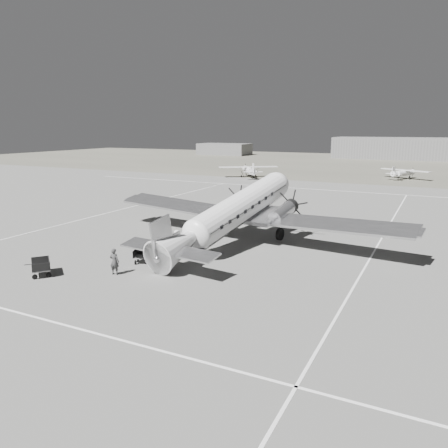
% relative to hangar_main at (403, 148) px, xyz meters
% --- Properties ---
extents(ground, '(260.00, 260.00, 0.00)m').
position_rel_hangar_main_xyz_m(ground, '(-5.00, -120.00, -3.30)').
color(ground, slate).
rests_on(ground, ground).
extents(taxi_line_near, '(60.00, 0.15, 0.01)m').
position_rel_hangar_main_xyz_m(taxi_line_near, '(-5.00, -134.00, -3.29)').
color(taxi_line_near, white).
rests_on(taxi_line_near, ground).
extents(taxi_line_right, '(0.15, 80.00, 0.01)m').
position_rel_hangar_main_xyz_m(taxi_line_right, '(7.00, -120.00, -3.29)').
color(taxi_line_right, white).
rests_on(taxi_line_right, ground).
extents(taxi_line_left, '(0.15, 60.00, 0.01)m').
position_rel_hangar_main_xyz_m(taxi_line_left, '(-23.00, -110.00, -3.29)').
color(taxi_line_left, white).
rests_on(taxi_line_left, ground).
extents(taxi_line_horizon, '(90.00, 0.15, 0.01)m').
position_rel_hangar_main_xyz_m(taxi_line_horizon, '(-5.00, -80.00, -3.29)').
color(taxi_line_horizon, white).
rests_on(taxi_line_horizon, ground).
extents(grass_infield, '(260.00, 90.00, 0.01)m').
position_rel_hangar_main_xyz_m(grass_infield, '(-5.00, -25.00, -3.30)').
color(grass_infield, '#5C5A4E').
rests_on(grass_infield, ground).
extents(hangar_main, '(42.00, 14.00, 6.60)m').
position_rel_hangar_main_xyz_m(hangar_main, '(0.00, 0.00, 0.00)').
color(hangar_main, slate).
rests_on(hangar_main, ground).
extents(shed_secondary, '(18.00, 10.00, 4.00)m').
position_rel_hangar_main_xyz_m(shed_secondary, '(-60.00, -5.00, -1.30)').
color(shed_secondary, '#5E5E5E').
rests_on(shed_secondary, ground).
extents(dc3_airliner, '(30.73, 23.19, 5.42)m').
position_rel_hangar_main_xyz_m(dc3_airliner, '(-3.85, -116.35, -0.59)').
color(dc3_airliner, silver).
rests_on(dc3_airliner, ground).
extents(light_plane_left, '(15.09, 14.49, 2.44)m').
position_rel_hangar_main_xyz_m(light_plane_left, '(-22.91, -68.96, -2.08)').
color(light_plane_left, silver).
rests_on(light_plane_left, ground).
extents(light_plane_right, '(12.27, 11.37, 2.04)m').
position_rel_hangar_main_xyz_m(light_plane_right, '(4.86, -58.53, -2.28)').
color(light_plane_right, silver).
rests_on(light_plane_right, ground).
extents(baggage_cart_near, '(2.09, 1.82, 0.98)m').
position_rel_hangar_main_xyz_m(baggage_cart_near, '(-7.53, -123.79, -2.81)').
color(baggage_cart_near, '#5E5E5E').
rests_on(baggage_cart_near, ground).
extents(baggage_cart_far, '(2.32, 2.24, 1.07)m').
position_rel_hangar_main_xyz_m(baggage_cart_far, '(-12.18, -129.11, -2.76)').
color(baggage_cart_far, '#5E5E5E').
rests_on(baggage_cart_far, ground).
extents(ground_crew, '(0.72, 0.54, 1.82)m').
position_rel_hangar_main_xyz_m(ground_crew, '(-7.84, -126.81, -2.39)').
color(ground_crew, '#313131').
rests_on(ground_crew, ground).
extents(ramp_agent, '(0.99, 1.08, 1.79)m').
position_rel_hangar_main_xyz_m(ramp_agent, '(-7.34, -122.26, -2.40)').
color(ramp_agent, '#BCBCBA').
rests_on(ramp_agent, ground).
extents(passenger, '(0.85, 1.01, 1.77)m').
position_rel_hangar_main_xyz_m(passenger, '(-7.08, -120.23, -2.42)').
color(passenger, silver).
rests_on(passenger, ground).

